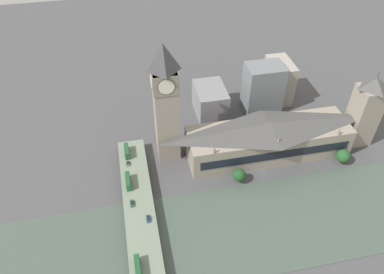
{
  "coord_description": "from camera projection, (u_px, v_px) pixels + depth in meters",
  "views": [
    {
      "loc": [
        -141.06,
        72.87,
        164.76
      ],
      "look_at": [
        21.58,
        38.86,
        17.49
      ],
      "focal_mm": 35.0,
      "sensor_mm": 36.0,
      "label": 1
    }
  ],
  "objects": [
    {
      "name": "road_bridge",
      "position": [
        143.0,
        240.0,
        183.78
      ],
      "size": [
        145.71,
        16.0,
        6.08
      ],
      "color": "#5D6A59",
      "rests_on": "ground_plane"
    },
    {
      "name": "victoria_tower",
      "position": [
        365.0,
        111.0,
        230.87
      ],
      "size": [
        14.76,
        14.76,
        51.37
      ],
      "color": "gray",
      "rests_on": "ground_plane"
    },
    {
      "name": "city_block_center",
      "position": [
        210.0,
        101.0,
        261.38
      ],
      "size": [
        28.6,
        20.23,
        20.61
      ],
      "color": "gray",
      "rests_on": "ground_plane"
    },
    {
      "name": "city_block_west",
      "position": [
        279.0,
        81.0,
        271.75
      ],
      "size": [
        25.93,
        15.26,
        30.33
      ],
      "color": "#A39E93",
      "rests_on": "ground_plane"
    },
    {
      "name": "ground_plane",
      "position": [
        263.0,
        173.0,
        223.78
      ],
      "size": [
        600.0,
        600.0,
        0.0
      ],
      "primitive_type": "plane",
      "color": "#4C4C4F"
    },
    {
      "name": "car_northbound_tail",
      "position": [
        148.0,
        219.0,
        191.08
      ],
      "size": [
        4.54,
        1.74,
        1.45
      ],
      "color": "navy",
      "rests_on": "road_bridge"
    },
    {
      "name": "double_decker_bus_rear",
      "position": [
        138.0,
        267.0,
        169.06
      ],
      "size": [
        10.83,
        2.58,
        4.74
      ],
      "color": "#235B33",
      "rests_on": "road_bridge"
    },
    {
      "name": "parliament_hall",
      "position": [
        268.0,
        138.0,
        229.09
      ],
      "size": [
        27.65,
        99.65,
        24.47
      ],
      "color": "gray",
      "rests_on": "ground_plane"
    },
    {
      "name": "clock_tower",
      "position": [
        166.0,
        100.0,
        209.7
      ],
      "size": [
        14.55,
        14.55,
        76.26
      ],
      "color": "gray",
      "rests_on": "ground_plane"
    },
    {
      "name": "river_water",
      "position": [
        285.0,
        220.0,
        198.46
      ],
      "size": [
        56.86,
        360.0,
        0.3
      ],
      "primitive_type": "cube",
      "color": "#47564C",
      "rests_on": "ground_plane"
    },
    {
      "name": "city_block_east",
      "position": [
        263.0,
        88.0,
        259.85
      ],
      "size": [
        18.23,
        25.41,
        35.53
      ],
      "color": "slate",
      "rests_on": "ground_plane"
    },
    {
      "name": "double_decker_bus_mid",
      "position": [
        127.0,
        151.0,
        225.6
      ],
      "size": [
        10.41,
        2.65,
        5.02
      ],
      "color": "#235B33",
      "rests_on": "road_bridge"
    },
    {
      "name": "tree_embankment_mid",
      "position": [
        239.0,
        175.0,
        214.96
      ],
      "size": [
        7.45,
        7.45,
        9.55
      ],
      "color": "brown",
      "rests_on": "ground_plane"
    },
    {
      "name": "car_northbound_lead",
      "position": [
        132.0,
        203.0,
        198.41
      ],
      "size": [
        4.69,
        1.75,
        1.5
      ],
      "color": "#2D5638",
      "rests_on": "road_bridge"
    },
    {
      "name": "car_northbound_mid",
      "position": [
        128.0,
        163.0,
        220.63
      ],
      "size": [
        4.11,
        1.82,
        1.38
      ],
      "color": "slate",
      "rests_on": "road_bridge"
    },
    {
      "name": "double_decker_bus_lead",
      "position": [
        128.0,
        181.0,
        207.68
      ],
      "size": [
        11.21,
        2.55,
        4.87
      ],
      "color": "#235B33",
      "rests_on": "road_bridge"
    },
    {
      "name": "tree_embankment_near",
      "position": [
        343.0,
        156.0,
        226.27
      ],
      "size": [
        8.37,
        8.37,
        10.29
      ],
      "color": "brown",
      "rests_on": "ground_plane"
    }
  ]
}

